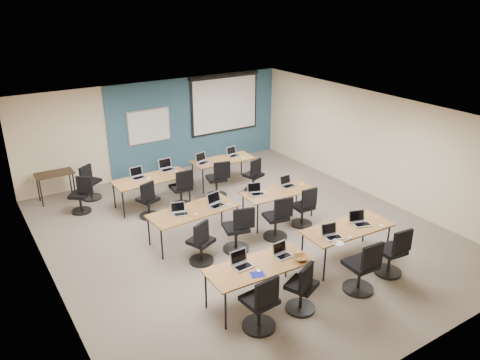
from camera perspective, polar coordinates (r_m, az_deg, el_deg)
floor at (r=10.55m, az=0.35°, el=-6.43°), size 8.00×9.00×0.02m
ceiling at (r=9.54m, az=0.39°, el=7.91°), size 8.00×9.00×0.02m
wall_back at (r=13.76m, az=-9.96°, el=6.31°), size 8.00×0.04×2.70m
wall_front at (r=7.07m, az=21.10°, el=-11.27°), size 8.00×0.04×2.70m
wall_left at (r=8.66m, az=-22.51°, el=-5.03°), size 0.04×9.00×2.70m
wall_right at (r=12.48m, az=16.00°, el=4.09°), size 0.04×9.00×2.70m
blue_accent_panel at (r=14.24m, az=-5.27°, el=7.11°), size 5.50×0.04×2.70m
whiteboard at (r=13.55m, az=-11.04°, el=6.44°), size 1.28×0.03×0.98m
projector_screen at (r=14.50m, az=-1.86°, el=9.66°), size 2.40×0.10×1.82m
training_table_front_left at (r=8.09m, az=2.31°, el=-10.59°), size 1.84×0.77×0.73m
training_table_front_right at (r=9.48m, az=12.95°, el=-5.91°), size 1.84×0.77×0.73m
training_table_mid_left at (r=9.98m, az=-5.72°, el=-3.89°), size 1.90×0.79×0.73m
training_table_mid_right at (r=10.86m, az=4.73°, el=-1.60°), size 1.70×0.71×0.73m
training_table_back_left at (r=11.77m, az=-10.75°, el=0.05°), size 1.86×0.78×0.73m
training_table_back_right at (r=12.84m, az=-2.09°, el=2.33°), size 1.71×0.71×0.73m
laptop_0 at (r=8.02m, az=0.16°, el=-10.01°), size 0.33×0.28×0.25m
mouse_0 at (r=7.90m, az=2.28°, el=-10.99°), size 0.08×0.11×0.04m
task_chair_0 at (r=7.64m, az=2.57°, el=-15.22°), size 0.55×0.55×1.03m
laptop_1 at (r=8.33m, az=5.15°, el=-8.80°), size 0.30×0.25×0.23m
mouse_1 at (r=8.43m, az=7.19°, el=-8.83°), size 0.09×0.11×0.04m
task_chair_1 at (r=8.07m, az=7.59°, el=-13.29°), size 0.54×0.51×0.99m
laptop_2 at (r=9.03m, az=11.13°, el=-6.47°), size 0.32×0.28×0.25m
mouse_2 at (r=9.09m, az=13.28°, el=-6.84°), size 0.08×0.11×0.03m
task_chair_2 at (r=8.74m, az=14.69°, el=-10.65°), size 0.56×0.56×1.04m
laptop_3 at (r=9.63m, az=14.39°, el=-4.85°), size 0.35×0.29×0.26m
mouse_3 at (r=9.67m, az=16.90°, el=-5.37°), size 0.08×0.11×0.04m
task_chair_3 at (r=9.38m, az=18.11°, el=-8.74°), size 0.52×0.52×1.00m
laptop_4 at (r=9.81m, az=-7.39°, el=-3.79°), size 0.31×0.26×0.23m
mouse_4 at (r=9.74m, az=-5.43°, el=-4.21°), size 0.07×0.10×0.03m
task_chair_4 at (r=9.30m, az=-4.75°, el=-7.97°), size 0.52×0.49×0.97m
laptop_5 at (r=10.11m, az=-2.95°, el=-2.75°), size 0.35×0.30×0.27m
mouse_5 at (r=10.15m, az=-1.37°, el=-2.96°), size 0.06×0.10×0.03m
task_chair_5 at (r=9.67m, az=-0.26°, el=-6.43°), size 0.56×0.55×1.03m
laptop_6 at (r=10.65m, az=1.98°, el=-1.39°), size 0.32×0.27×0.24m
mouse_6 at (r=10.73m, az=3.18°, el=-1.53°), size 0.07×0.10×0.03m
task_chair_6 at (r=10.17m, az=4.59°, el=-5.03°), size 0.53×0.53×1.01m
laptop_7 at (r=11.13m, az=5.80°, el=-0.43°), size 0.32×0.27×0.25m
mouse_7 at (r=11.24m, az=7.56°, el=-0.53°), size 0.07×0.11×0.04m
task_chair_7 at (r=10.76m, az=7.81°, el=-3.64°), size 0.49×0.49×0.97m
laptop_8 at (r=11.83m, az=-12.37°, el=0.59°), size 0.34×0.29×0.26m
mouse_8 at (r=11.72m, az=-11.06°, el=0.21°), size 0.07×0.10×0.04m
task_chair_8 at (r=11.25m, az=-11.11°, el=-2.72°), size 0.49×0.47×0.96m
laptop_9 at (r=12.22m, az=-8.94°, el=1.57°), size 0.36×0.31×0.27m
mouse_9 at (r=12.03m, az=-7.78°, el=1.02°), size 0.08×0.11×0.04m
task_chair_9 at (r=11.66m, az=-7.09°, el=-1.39°), size 0.53×0.53×1.01m
laptop_10 at (r=12.59m, az=-4.62°, el=2.40°), size 0.34×0.29×0.26m
mouse_10 at (r=12.51m, az=-2.55°, el=2.08°), size 0.07×0.11×0.04m
task_chair_10 at (r=12.14m, az=-2.71°, el=-0.24°), size 0.53×0.53×1.01m
laptop_11 at (r=13.08m, az=-0.88°, el=3.24°), size 0.32×0.27×0.24m
mouse_11 at (r=12.91m, az=0.39°, el=2.74°), size 0.07×0.10×0.03m
task_chair_11 at (r=12.43m, az=1.72°, el=0.24°), size 0.50×0.49×0.97m
blue_mousepad at (r=7.83m, az=2.14°, el=-11.42°), size 0.27×0.24×0.01m
snack_bowl at (r=8.26m, az=7.45°, el=-9.36°), size 0.40×0.40×0.08m
snack_plate at (r=8.86m, az=11.93°, el=-7.57°), size 0.21×0.21×0.01m
coffee_cup at (r=8.84m, az=11.53°, el=-7.37°), size 0.07×0.07×0.05m
utility_table at (r=12.74m, az=-21.68°, el=0.41°), size 0.93×0.51×0.75m
spare_chair_a at (r=12.58m, az=-17.88°, el=-0.58°), size 0.57×0.50×0.98m
spare_chair_b at (r=11.93m, az=-18.76°, el=-2.04°), size 0.54×0.47×0.96m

